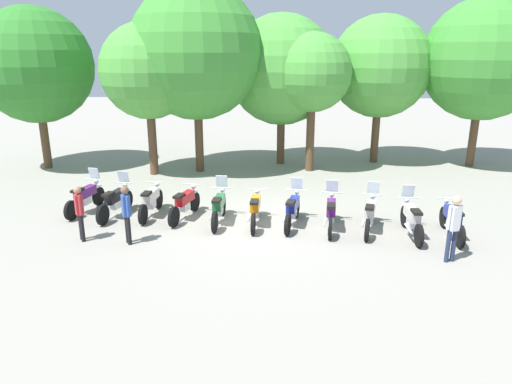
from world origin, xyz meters
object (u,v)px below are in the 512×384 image
(motorcycle_2, at_px, (151,201))
(tree_5, at_px, (380,67))
(tree_6, at_px, (484,59))
(motorcycle_0, at_px, (86,197))
(person_0, at_px, (126,210))
(person_1, at_px, (79,209))
(motorcycle_10, at_px, (452,220))
(motorcycle_3, at_px, (185,203))
(tree_4, at_px, (312,73))
(motorcycle_7, at_px, (331,212))
(motorcycle_4, at_px, (219,207))
(motorcycle_5, at_px, (255,209))
(motorcycle_8, at_px, (370,214))
(motorcycle_9, at_px, (412,219))
(motorcycle_6, at_px, (293,209))
(person_2, at_px, (454,223))
(tree_1, at_px, (148,71))
(tree_0, at_px, (35,66))
(tree_2, at_px, (196,53))
(motorcycle_1, at_px, (116,201))
(tree_3, at_px, (282,70))

(motorcycle_2, height_order, tree_5, tree_5)
(tree_6, bearing_deg, motorcycle_0, -155.26)
(person_0, bearing_deg, motorcycle_0, 97.42)
(person_0, height_order, person_1, person_0)
(motorcycle_10, bearing_deg, person_0, 99.11)
(motorcycle_3, bearing_deg, tree_4, -20.18)
(tree_6, bearing_deg, motorcycle_7, -131.73)
(motorcycle_4, relative_size, motorcycle_5, 1.00)
(motorcycle_8, xyz_separation_m, tree_5, (1.92, 9.03, 3.91))
(motorcycle_5, bearing_deg, motorcycle_8, -93.91)
(motorcycle_4, xyz_separation_m, motorcycle_9, (5.68, -0.82, 0.00))
(motorcycle_6, distance_m, tree_5, 10.40)
(motorcycle_4, distance_m, tree_4, 8.34)
(person_1, bearing_deg, person_2, 139.87)
(motorcycle_7, xyz_separation_m, tree_5, (3.07, 8.92, 3.91))
(person_1, height_order, tree_1, tree_1)
(motorcycle_8, xyz_separation_m, tree_0, (-13.22, 7.22, 4.01))
(motorcycle_6, bearing_deg, motorcycle_9, -89.43)
(person_2, relative_size, tree_6, 0.24)
(motorcycle_2, distance_m, motorcycle_7, 5.76)
(motorcycle_2, xyz_separation_m, person_1, (-1.42, -2.14, 0.42))
(motorcycle_3, bearing_deg, motorcycle_0, 96.32)
(motorcycle_0, bearing_deg, motorcycle_2, -85.39)
(motorcycle_6, xyz_separation_m, tree_2, (-3.89, 6.57, 4.55))
(motorcycle_6, relative_size, motorcycle_7, 0.99)
(person_2, distance_m, tree_2, 12.56)
(person_2, bearing_deg, motorcycle_1, 54.13)
(motorcycle_4, distance_m, tree_1, 7.78)
(tree_6, bearing_deg, person_2, -113.77)
(motorcycle_9, relative_size, tree_0, 0.31)
(tree_0, relative_size, tree_6, 0.94)
(motorcycle_5, relative_size, tree_1, 0.35)
(motorcycle_1, xyz_separation_m, motorcycle_5, (4.54, -0.57, -0.01))
(tree_6, bearing_deg, tree_5, 171.29)
(motorcycle_6, relative_size, person_0, 1.30)
(motorcycle_4, relative_size, person_2, 1.25)
(motorcycle_1, height_order, motorcycle_4, same)
(motorcycle_6, bearing_deg, motorcycle_7, -90.34)
(motorcycle_8, relative_size, person_2, 1.21)
(motorcycle_10, distance_m, person_2, 1.88)
(person_2, xyz_separation_m, tree_6, (4.59, 10.43, 3.74))
(person_2, xyz_separation_m, tree_5, (0.29, 11.09, 3.39))
(tree_3, bearing_deg, person_2, -68.26)
(motorcycle_4, relative_size, person_0, 1.32)
(motorcycle_6, xyz_separation_m, tree_6, (8.50, 8.01, 4.26))
(motorcycle_3, distance_m, motorcycle_6, 3.44)
(motorcycle_9, bearing_deg, tree_2, 45.84)
(motorcycle_0, bearing_deg, motorcycle_6, -86.36)
(motorcycle_9, bearing_deg, motorcycle_8, 74.25)
(motorcycle_1, bearing_deg, person_0, -143.29)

